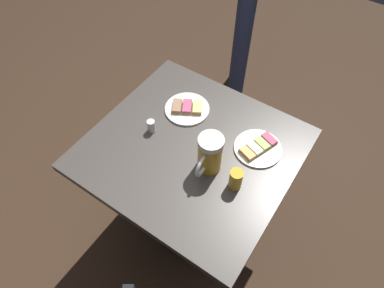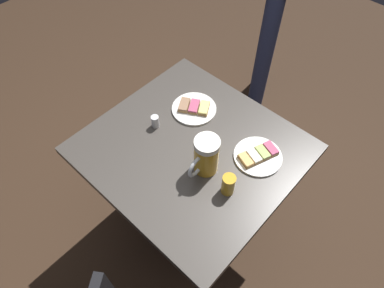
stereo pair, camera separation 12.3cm
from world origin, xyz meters
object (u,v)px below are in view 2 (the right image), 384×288
(beer_glass_small, at_px, (228,185))
(salt_shaker, at_px, (155,121))
(plate_near, at_px, (194,108))
(beer_mug, at_px, (206,156))
(plate_far, at_px, (258,156))

(beer_glass_small, height_order, salt_shaker, beer_glass_small)
(plate_near, bearing_deg, beer_mug, 140.33)
(plate_near, distance_m, plate_far, 0.37)
(beer_mug, relative_size, beer_glass_small, 1.88)
(plate_near, relative_size, plate_far, 1.02)
(plate_near, bearing_deg, salt_shaker, 72.33)
(beer_mug, bearing_deg, salt_shaker, -3.68)
(salt_shaker, bearing_deg, beer_mug, 176.32)
(beer_glass_small, bearing_deg, plate_near, -30.60)
(plate_far, distance_m, beer_glass_small, 0.21)
(plate_far, relative_size, salt_shaker, 3.43)
(beer_mug, xyz_separation_m, salt_shaker, (0.30, -0.02, -0.06))
(plate_near, distance_m, salt_shaker, 0.19)
(beer_mug, relative_size, salt_shaker, 2.98)
(plate_near, bearing_deg, plate_far, 177.25)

